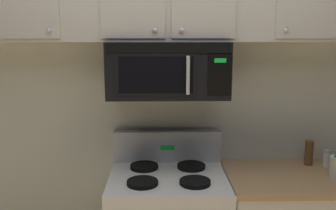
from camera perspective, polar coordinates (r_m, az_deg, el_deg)
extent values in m
cube|color=silver|center=(2.77, -0.14, 1.19)|extent=(5.20, 0.10, 2.70)
cube|color=#B7BABF|center=(2.77, -0.10, -6.07)|extent=(0.76, 0.07, 0.22)
cube|color=#19D83F|center=(2.73, -0.09, -6.29)|extent=(0.10, 0.00, 0.04)
cylinder|color=black|center=(2.40, -3.78, -11.31)|extent=(0.19, 0.19, 0.02)
cylinder|color=black|center=(2.41, 4.00, -11.24)|extent=(0.19, 0.19, 0.02)
cylinder|color=black|center=(2.66, -3.52, -9.02)|extent=(0.19, 0.19, 0.02)
cylinder|color=black|center=(2.67, 3.45, -8.97)|extent=(0.19, 0.19, 0.02)
cube|color=black|center=(2.50, -0.03, 5.32)|extent=(0.76, 0.39, 0.35)
cube|color=black|center=(2.29, 0.08, 8.31)|extent=(0.73, 0.01, 0.06)
cube|color=black|center=(2.30, -1.79, 4.45)|extent=(0.49, 0.01, 0.25)
cube|color=black|center=(2.30, -1.79, 4.44)|extent=(0.44, 0.01, 0.22)
cube|color=black|center=(2.33, 7.64, 4.43)|extent=(0.14, 0.01, 0.25)
cube|color=#19D83F|center=(2.31, 7.71, 6.51)|extent=(0.07, 0.00, 0.03)
cylinder|color=#B7BABF|center=(2.28, 2.97, 4.39)|extent=(0.02, 0.02, 0.23)
sphere|color=#B7BABF|center=(2.41, -17.08, 10.48)|extent=(0.03, 0.03, 0.03)
sphere|color=#B7BABF|center=(2.33, -1.95, 10.94)|extent=(0.03, 0.03, 0.03)
sphere|color=#B7BABF|center=(2.33, 2.06, 10.94)|extent=(0.03, 0.03, 0.03)
sphere|color=#B7BABF|center=(2.45, 16.97, 10.48)|extent=(0.03, 0.03, 0.03)
cube|color=tan|center=(2.70, 18.44, -9.95)|extent=(0.93, 0.65, 0.03)
cylinder|color=white|center=(2.90, 22.28, -7.37)|extent=(0.05, 0.05, 0.10)
cylinder|color=#B7BABF|center=(2.88, 22.36, -6.28)|extent=(0.05, 0.05, 0.02)
cylinder|color=brown|center=(2.87, 20.01, -6.62)|extent=(0.06, 0.06, 0.17)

